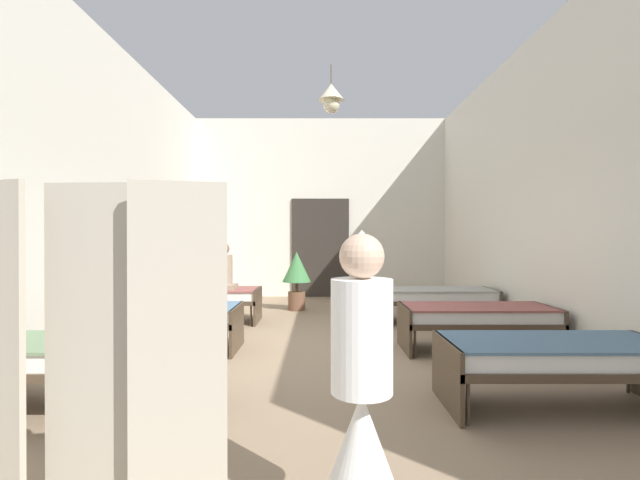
# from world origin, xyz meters

# --- Properties ---
(ground_plane) EXTENTS (6.71, 10.93, 0.10)m
(ground_plane) POSITION_xyz_m (0.00, 0.00, -0.05)
(ground_plane) COLOR #8C755B
(room_shell) EXTENTS (6.51, 10.53, 4.37)m
(room_shell) POSITION_xyz_m (-0.00, 1.29, 2.19)
(room_shell) COLOR silver
(room_shell) RESTS_ON ground
(bed_left_row_0) EXTENTS (1.90, 0.84, 0.57)m
(bed_left_row_0) POSITION_xyz_m (-2.00, -1.90, 0.44)
(bed_left_row_0) COLOR #473828
(bed_left_row_0) RESTS_ON ground
(bed_right_row_0) EXTENTS (1.90, 0.84, 0.57)m
(bed_right_row_0) POSITION_xyz_m (2.00, -1.90, 0.44)
(bed_right_row_0) COLOR #473828
(bed_right_row_0) RESTS_ON ground
(bed_left_row_1) EXTENTS (1.90, 0.84, 0.57)m
(bed_left_row_1) POSITION_xyz_m (-2.00, 0.00, 0.44)
(bed_left_row_1) COLOR #473828
(bed_left_row_1) RESTS_ON ground
(bed_right_row_1) EXTENTS (1.90, 0.84, 0.57)m
(bed_right_row_1) POSITION_xyz_m (2.00, 0.00, 0.44)
(bed_right_row_1) COLOR #473828
(bed_right_row_1) RESTS_ON ground
(bed_left_row_2) EXTENTS (1.90, 0.84, 0.57)m
(bed_left_row_2) POSITION_xyz_m (-2.00, 1.90, 0.44)
(bed_left_row_2) COLOR #473828
(bed_left_row_2) RESTS_ON ground
(bed_right_row_2) EXTENTS (1.90, 0.84, 0.57)m
(bed_right_row_2) POSITION_xyz_m (2.00, 1.90, 0.44)
(bed_right_row_2) COLOR #473828
(bed_right_row_2) RESTS_ON ground
(nurse_near_aisle) EXTENTS (0.52, 0.52, 1.49)m
(nurse_near_aisle) POSITION_xyz_m (0.19, -3.52, 0.53)
(nurse_near_aisle) COLOR white
(nurse_near_aisle) RESTS_ON ground
(patient_seated_primary) EXTENTS (0.44, 0.44, 0.80)m
(patient_seated_primary) POSITION_xyz_m (-1.65, 1.82, 0.87)
(patient_seated_primary) COLOR gray
(patient_seated_primary) RESTS_ON bed_left_row_2
(potted_plant) EXTENTS (0.57, 0.57, 1.16)m
(potted_plant) POSITION_xyz_m (-0.47, 3.14, 0.74)
(potted_plant) COLOR brown
(potted_plant) RESTS_ON ground
(privacy_screen) EXTENTS (1.25, 0.17, 1.70)m
(privacy_screen) POSITION_xyz_m (-1.05, -3.68, 0.85)
(privacy_screen) COLOR #BCB29E
(privacy_screen) RESTS_ON ground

